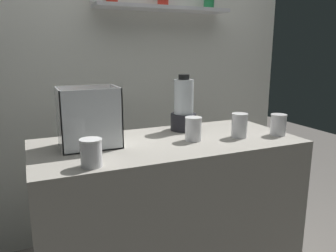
% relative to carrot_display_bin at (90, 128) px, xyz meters
% --- Properties ---
extents(counter, '(1.40, 0.64, 0.90)m').
position_rel_carrot_display_bin_xyz_m(counter, '(0.39, -0.06, -0.54)').
color(counter, '#9E998E').
rests_on(counter, ground_plane).
extents(back_wall_unit, '(2.60, 0.24, 2.50)m').
position_rel_carrot_display_bin_xyz_m(back_wall_unit, '(0.40, 0.71, 0.27)').
color(back_wall_unit, silver).
rests_on(back_wall_unit, ground_plane).
extents(carrot_display_bin, '(0.29, 0.21, 0.30)m').
position_rel_carrot_display_bin_xyz_m(carrot_display_bin, '(0.00, 0.00, 0.00)').
color(carrot_display_bin, white).
rests_on(carrot_display_bin, counter).
extents(blender_pitcher, '(0.16, 0.16, 0.33)m').
position_rel_carrot_display_bin_xyz_m(blender_pitcher, '(0.58, 0.13, 0.04)').
color(blender_pitcher, black).
rests_on(blender_pitcher, counter).
extents(juice_cup_mango_far_left, '(0.09, 0.09, 0.12)m').
position_rel_carrot_display_bin_xyz_m(juice_cup_mango_far_left, '(-0.06, -0.30, -0.04)').
color(juice_cup_mango_far_left, white).
rests_on(juice_cup_mango_far_left, counter).
extents(juice_cup_orange_left, '(0.09, 0.09, 0.13)m').
position_rel_carrot_display_bin_xyz_m(juice_cup_orange_left, '(0.52, -0.11, -0.04)').
color(juice_cup_orange_left, white).
rests_on(juice_cup_orange_left, counter).
extents(juice_cup_mango_middle, '(0.09, 0.09, 0.13)m').
position_rel_carrot_display_bin_xyz_m(juice_cup_mango_middle, '(0.78, -0.15, -0.04)').
color(juice_cup_mango_middle, white).
rests_on(juice_cup_mango_middle, counter).
extents(juice_cup_beet_right, '(0.09, 0.09, 0.12)m').
position_rel_carrot_display_bin_xyz_m(juice_cup_beet_right, '(1.01, -0.20, -0.04)').
color(juice_cup_beet_right, white).
rests_on(juice_cup_beet_right, counter).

